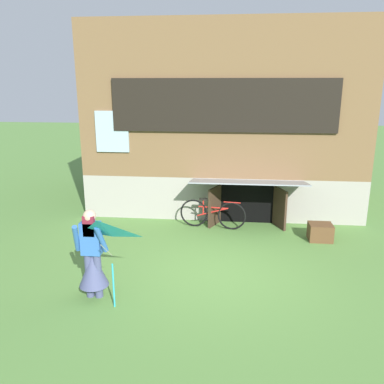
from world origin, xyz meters
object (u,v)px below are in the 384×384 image
at_px(person, 93,261).
at_px(kite, 98,242).
at_px(wooden_crate, 320,232).
at_px(bicycle_red, 212,214).

distance_m(person, kite, 0.84).
relative_size(person, kite, 1.07).
bearing_deg(person, wooden_crate, 44.70).
bearing_deg(wooden_crate, person, -145.46).
bearing_deg(wooden_crate, kite, -139.30).
bearing_deg(kite, wooden_crate, 40.70).
distance_m(person, bicycle_red, 4.21).
relative_size(kite, bicycle_red, 0.88).
relative_size(person, bicycle_red, 0.94).
xyz_separation_m(bicycle_red, wooden_crate, (2.66, -0.59, -0.18)).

